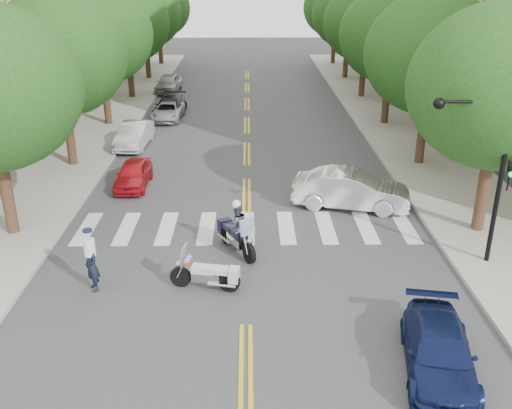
{
  "coord_description": "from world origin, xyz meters",
  "views": [
    {
      "loc": [
        0.1,
        -13.58,
        9.43
      ],
      "look_at": [
        0.36,
        5.75,
        1.3
      ],
      "focal_mm": 40.0,
      "sensor_mm": 36.0,
      "label": 1
    }
  ],
  "objects_px": {
    "motorcycle_parked": "(211,275)",
    "officer_standing": "(92,266)",
    "sedan_blue": "(439,351)",
    "motorcycle_police": "(236,229)",
    "convertible": "(351,190)"
  },
  "relations": [
    {
      "from": "officer_standing",
      "to": "convertible",
      "type": "bearing_deg",
      "value": 90.34
    },
    {
      "from": "motorcycle_parked",
      "to": "sedan_blue",
      "type": "xyz_separation_m",
      "value": [
        5.89,
        -4.0,
        0.08
      ]
    },
    {
      "from": "motorcycle_parked",
      "to": "sedan_blue",
      "type": "height_order",
      "value": "motorcycle_parked"
    },
    {
      "from": "motorcycle_parked",
      "to": "motorcycle_police",
      "type": "bearing_deg",
      "value": -4.38
    },
    {
      "from": "motorcycle_parked",
      "to": "officer_standing",
      "type": "relative_size",
      "value": 1.33
    },
    {
      "from": "motorcycle_parked",
      "to": "convertible",
      "type": "xyz_separation_m",
      "value": [
        5.47,
        6.53,
        0.29
      ]
    },
    {
      "from": "motorcycle_police",
      "to": "officer_standing",
      "type": "xyz_separation_m",
      "value": [
        -4.42,
        -2.55,
        -0.04
      ]
    },
    {
      "from": "motorcycle_police",
      "to": "officer_standing",
      "type": "height_order",
      "value": "motorcycle_police"
    },
    {
      "from": "motorcycle_parked",
      "to": "sedan_blue",
      "type": "relative_size",
      "value": 0.55
    },
    {
      "from": "convertible",
      "to": "officer_standing",
      "type": "bearing_deg",
      "value": 139.27
    },
    {
      "from": "officer_standing",
      "to": "sedan_blue",
      "type": "relative_size",
      "value": 0.41
    },
    {
      "from": "motorcycle_police",
      "to": "motorcycle_parked",
      "type": "relative_size",
      "value": 1.01
    },
    {
      "from": "motorcycle_police",
      "to": "sedan_blue",
      "type": "relative_size",
      "value": 0.56
    },
    {
      "from": "officer_standing",
      "to": "convertible",
      "type": "height_order",
      "value": "officer_standing"
    },
    {
      "from": "motorcycle_parked",
      "to": "convertible",
      "type": "distance_m",
      "value": 8.52
    }
  ]
}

